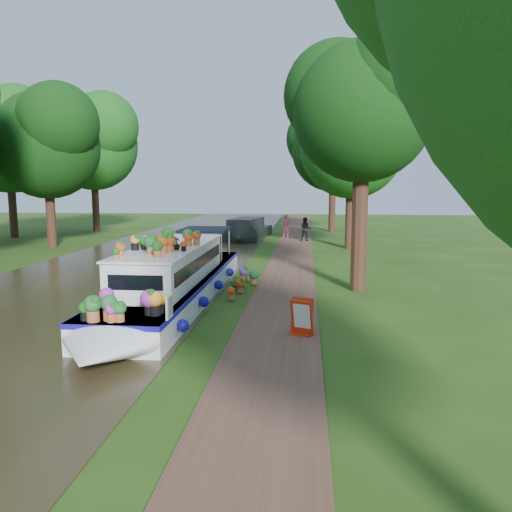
# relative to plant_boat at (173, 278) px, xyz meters

# --- Properties ---
(ground) EXTENTS (100.00, 100.00, 0.00)m
(ground) POSITION_rel_plant_boat_xyz_m (2.25, -0.29, -0.85)
(ground) COLOR #234411
(ground) RESTS_ON ground
(canal_water) EXTENTS (10.00, 100.00, 0.02)m
(canal_water) POSITION_rel_plant_boat_xyz_m (-3.75, -0.29, -0.84)
(canal_water) COLOR #2C2613
(canal_water) RESTS_ON ground
(towpath) EXTENTS (2.20, 100.00, 0.03)m
(towpath) POSITION_rel_plant_boat_xyz_m (3.45, -0.29, -0.84)
(towpath) COLOR #503525
(towpath) RESTS_ON ground
(plant_boat) EXTENTS (2.29, 13.52, 2.24)m
(plant_boat) POSITION_rel_plant_boat_xyz_m (0.00, 0.00, 0.00)
(plant_boat) COLOR white
(plant_boat) RESTS_ON canal_water
(tree_near_overhang) EXTENTS (5.52, 5.28, 8.99)m
(tree_near_overhang) POSITION_rel_plant_boat_xyz_m (6.04, 2.77, 5.75)
(tree_near_overhang) COLOR #331B11
(tree_near_overhang) RESTS_ON ground
(tree_near_mid) EXTENTS (6.90, 6.60, 9.40)m
(tree_near_mid) POSITION_rel_plant_boat_xyz_m (6.73, 14.79, 5.58)
(tree_near_mid) COLOR #331B11
(tree_near_mid) RESTS_ON ground
(tree_near_far) EXTENTS (7.59, 7.26, 10.30)m
(tree_near_far) POSITION_rel_plant_boat_xyz_m (6.23, 25.80, 6.20)
(tree_near_far) COLOR #331B11
(tree_near_far) RESTS_ON ground
(tree_far_c) EXTENTS (7.13, 6.82, 9.59)m
(tree_far_c) POSITION_rel_plant_boat_xyz_m (-11.27, 13.79, 5.67)
(tree_far_c) COLOR #331B11
(tree_far_c) RESTS_ON ground
(tree_far_d) EXTENTS (8.05, 7.70, 10.85)m
(tree_far_d) POSITION_rel_plant_boat_xyz_m (-12.77, 23.80, 6.55)
(tree_far_d) COLOR #331B11
(tree_far_d) RESTS_ON ground
(tree_far_h) EXTENTS (7.82, 7.48, 10.49)m
(tree_far_h) POSITION_rel_plant_boat_xyz_m (-16.77, 18.80, 6.28)
(tree_far_h) COLOR #331B11
(tree_far_h) RESTS_ON ground
(second_boat) EXTENTS (3.19, 7.64, 1.42)m
(second_boat) POSITION_rel_plant_boat_xyz_m (-0.03, 19.71, -0.27)
(second_boat) COLOR black
(second_boat) RESTS_ON canal_water
(sandwich_board) EXTENTS (0.62, 0.64, 0.91)m
(sandwich_board) POSITION_rel_plant_boat_xyz_m (4.10, -2.97, -0.41)
(sandwich_board) COLOR red
(sandwich_board) RESTS_ON towpath
(pedestrian_pink) EXTENTS (0.66, 0.49, 1.66)m
(pedestrian_pink) POSITION_rel_plant_boat_xyz_m (2.75, 20.19, 0.01)
(pedestrian_pink) COLOR #CB5397
(pedestrian_pink) RESTS_ON towpath
(pedestrian_dark) EXTENTS (0.77, 0.61, 1.59)m
(pedestrian_dark) POSITION_rel_plant_boat_xyz_m (4.15, 18.24, -0.03)
(pedestrian_dark) COLOR black
(pedestrian_dark) RESTS_ON towpath
(verge_plant) EXTENTS (0.38, 0.34, 0.38)m
(verge_plant) POSITION_rel_plant_boat_xyz_m (1.66, 2.26, -0.66)
(verge_plant) COLOR #1D6321
(verge_plant) RESTS_ON ground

